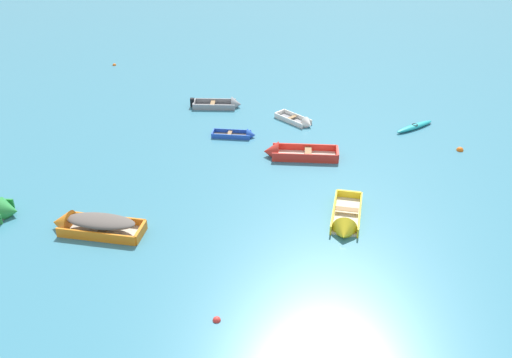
{
  "coord_description": "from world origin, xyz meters",
  "views": [
    {
      "loc": [
        2.84,
        -5.85,
        16.48
      ],
      "look_at": [
        0.0,
        22.17,
        0.15
      ],
      "focal_mm": 41.72,
      "sensor_mm": 36.0,
      "label": 1
    }
  ],
  "objects_px": {
    "rowboat_blue_back_row_center": "(242,135)",
    "rowboat_white_near_camera": "(301,122)",
    "rowboat_yellow_midfield_right": "(345,224)",
    "rowboat_orange_outer_left": "(87,224)",
    "rowboat_grey_foreground_center": "(226,105)",
    "kayak_turquoise_back_row_left": "(415,126)",
    "mooring_buoy_trailing": "(114,65)",
    "mooring_buoy_midfield": "(217,320)",
    "mooring_buoy_outer_edge": "(460,150)",
    "rowboat_red_outer_right": "(287,153)"
  },
  "relations": [
    {
      "from": "rowboat_grey_foreground_center",
      "to": "mooring_buoy_midfield",
      "type": "distance_m",
      "value": 21.11
    },
    {
      "from": "rowboat_yellow_midfield_right",
      "to": "rowboat_blue_back_row_center",
      "type": "distance_m",
      "value": 11.27
    },
    {
      "from": "rowboat_yellow_midfield_right",
      "to": "rowboat_white_near_camera",
      "type": "distance_m",
      "value": 11.97
    },
    {
      "from": "rowboat_red_outer_right",
      "to": "mooring_buoy_outer_edge",
      "type": "xyz_separation_m",
      "value": [
        10.34,
        1.85,
        -0.24
      ]
    },
    {
      "from": "kayak_turquoise_back_row_left",
      "to": "mooring_buoy_outer_edge",
      "type": "xyz_separation_m",
      "value": [
        2.34,
        -2.87,
        -0.14
      ]
    },
    {
      "from": "rowboat_yellow_midfield_right",
      "to": "rowboat_orange_outer_left",
      "type": "xyz_separation_m",
      "value": [
        -12.28,
        -1.49,
        0.17
      ]
    },
    {
      "from": "rowboat_blue_back_row_center",
      "to": "rowboat_orange_outer_left",
      "type": "relative_size",
      "value": 0.6
    },
    {
      "from": "rowboat_blue_back_row_center",
      "to": "rowboat_orange_outer_left",
      "type": "distance_m",
      "value": 12.54
    },
    {
      "from": "mooring_buoy_midfield",
      "to": "mooring_buoy_outer_edge",
      "type": "relative_size",
      "value": 0.76
    },
    {
      "from": "rowboat_red_outer_right",
      "to": "rowboat_white_near_camera",
      "type": "xyz_separation_m",
      "value": [
        0.68,
        4.62,
        -0.09
      ]
    },
    {
      "from": "rowboat_grey_foreground_center",
      "to": "kayak_turquoise_back_row_left",
      "type": "relative_size",
      "value": 1.31
    },
    {
      "from": "rowboat_orange_outer_left",
      "to": "mooring_buoy_midfield",
      "type": "distance_m",
      "value": 8.94
    },
    {
      "from": "kayak_turquoise_back_row_left",
      "to": "rowboat_red_outer_right",
      "type": "height_order",
      "value": "rowboat_red_outer_right"
    },
    {
      "from": "mooring_buoy_outer_edge",
      "to": "rowboat_white_near_camera",
      "type": "bearing_deg",
      "value": 163.98
    },
    {
      "from": "rowboat_blue_back_row_center",
      "to": "mooring_buoy_midfield",
      "type": "distance_m",
      "value": 16.38
    },
    {
      "from": "rowboat_yellow_midfield_right",
      "to": "rowboat_white_near_camera",
      "type": "height_order",
      "value": "rowboat_yellow_midfield_right"
    },
    {
      "from": "rowboat_white_near_camera",
      "to": "mooring_buoy_trailing",
      "type": "height_order",
      "value": "rowboat_white_near_camera"
    },
    {
      "from": "rowboat_yellow_midfield_right",
      "to": "rowboat_blue_back_row_center",
      "type": "height_order",
      "value": "rowboat_yellow_midfield_right"
    },
    {
      "from": "rowboat_orange_outer_left",
      "to": "mooring_buoy_outer_edge",
      "type": "distance_m",
      "value": 22.04
    },
    {
      "from": "rowboat_grey_foreground_center",
      "to": "rowboat_blue_back_row_center",
      "type": "bearing_deg",
      "value": -69.26
    },
    {
      "from": "rowboat_blue_back_row_center",
      "to": "mooring_buoy_trailing",
      "type": "distance_m",
      "value": 17.28
    },
    {
      "from": "kayak_turquoise_back_row_left",
      "to": "rowboat_yellow_midfield_right",
      "type": "distance_m",
      "value": 12.74
    },
    {
      "from": "mooring_buoy_midfield",
      "to": "mooring_buoy_outer_edge",
      "type": "xyz_separation_m",
      "value": [
        12.31,
        15.83,
        0.0
      ]
    },
    {
      "from": "rowboat_grey_foreground_center",
      "to": "mooring_buoy_outer_edge",
      "type": "relative_size",
      "value": 8.4
    },
    {
      "from": "rowboat_red_outer_right",
      "to": "rowboat_white_near_camera",
      "type": "height_order",
      "value": "rowboat_red_outer_right"
    },
    {
      "from": "rowboat_white_near_camera",
      "to": "mooring_buoy_midfield",
      "type": "xyz_separation_m",
      "value": [
        -2.66,
        -18.61,
        -0.15
      ]
    },
    {
      "from": "rowboat_blue_back_row_center",
      "to": "rowboat_white_near_camera",
      "type": "bearing_deg",
      "value": 31.8
    },
    {
      "from": "rowboat_orange_outer_left",
      "to": "mooring_buoy_trailing",
      "type": "bearing_deg",
      "value": 104.54
    },
    {
      "from": "kayak_turquoise_back_row_left",
      "to": "mooring_buoy_midfield",
      "type": "xyz_separation_m",
      "value": [
        -9.98,
        -18.71,
        -0.14
      ]
    },
    {
      "from": "rowboat_red_outer_right",
      "to": "rowboat_blue_back_row_center",
      "type": "height_order",
      "value": "rowboat_red_outer_right"
    },
    {
      "from": "rowboat_white_near_camera",
      "to": "mooring_buoy_midfield",
      "type": "height_order",
      "value": "rowboat_white_near_camera"
    },
    {
      "from": "rowboat_grey_foreground_center",
      "to": "rowboat_orange_outer_left",
      "type": "xyz_separation_m",
      "value": [
        -4.4,
        -15.52,
        0.2
      ]
    },
    {
      "from": "rowboat_blue_back_row_center",
      "to": "rowboat_orange_outer_left",
      "type": "height_order",
      "value": "rowboat_orange_outer_left"
    },
    {
      "from": "rowboat_grey_foreground_center",
      "to": "mooring_buoy_trailing",
      "type": "xyz_separation_m",
      "value": [
        -10.42,
        7.71,
        -0.18
      ]
    },
    {
      "from": "rowboat_red_outer_right",
      "to": "rowboat_orange_outer_left",
      "type": "xyz_separation_m",
      "value": [
        -9.08,
        -8.58,
        0.15
      ]
    },
    {
      "from": "mooring_buoy_outer_edge",
      "to": "kayak_turquoise_back_row_left",
      "type": "bearing_deg",
      "value": 129.09
    },
    {
      "from": "rowboat_white_near_camera",
      "to": "rowboat_orange_outer_left",
      "type": "bearing_deg",
      "value": -126.5
    },
    {
      "from": "rowboat_red_outer_right",
      "to": "mooring_buoy_trailing",
      "type": "xyz_separation_m",
      "value": [
        -15.1,
        14.65,
        -0.24
      ]
    },
    {
      "from": "rowboat_grey_foreground_center",
      "to": "mooring_buoy_outer_edge",
      "type": "distance_m",
      "value": 15.86
    },
    {
      "from": "rowboat_red_outer_right",
      "to": "rowboat_yellow_midfield_right",
      "type": "relative_size",
      "value": 1.09
    },
    {
      "from": "kayak_turquoise_back_row_left",
      "to": "rowboat_blue_back_row_center",
      "type": "relative_size",
      "value": 0.99
    },
    {
      "from": "rowboat_red_outer_right",
      "to": "mooring_buoy_outer_edge",
      "type": "distance_m",
      "value": 10.51
    },
    {
      "from": "mooring_buoy_outer_edge",
      "to": "rowboat_orange_outer_left",
      "type": "bearing_deg",
      "value": -151.78
    },
    {
      "from": "kayak_turquoise_back_row_left",
      "to": "rowboat_white_near_camera",
      "type": "height_order",
      "value": "rowboat_white_near_camera"
    },
    {
      "from": "rowboat_red_outer_right",
      "to": "rowboat_yellow_midfield_right",
      "type": "bearing_deg",
      "value": -65.65
    },
    {
      "from": "rowboat_white_near_camera",
      "to": "rowboat_orange_outer_left",
      "type": "height_order",
      "value": "rowboat_orange_outer_left"
    },
    {
      "from": "rowboat_yellow_midfield_right",
      "to": "rowboat_blue_back_row_center",
      "type": "relative_size",
      "value": 1.47
    },
    {
      "from": "kayak_turquoise_back_row_left",
      "to": "rowboat_orange_outer_left",
      "type": "bearing_deg",
      "value": -142.1
    },
    {
      "from": "rowboat_yellow_midfield_right",
      "to": "rowboat_orange_outer_left",
      "type": "distance_m",
      "value": 12.37
    },
    {
      "from": "mooring_buoy_midfield",
      "to": "rowboat_orange_outer_left",
      "type": "bearing_deg",
      "value": 142.69
    }
  ]
}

